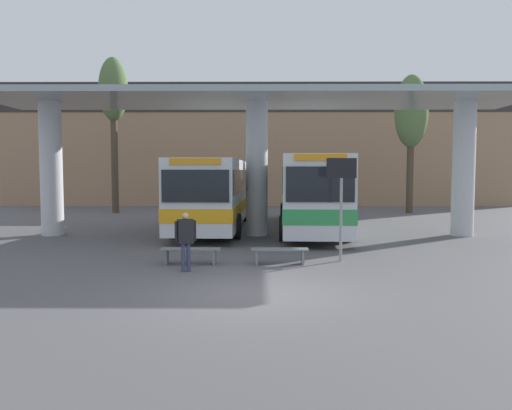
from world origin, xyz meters
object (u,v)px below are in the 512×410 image
(transit_bus_left_bay, at_px, (216,190))
(poplar_tree_behind_right, at_px, (113,95))
(poplar_tree_behind_left, at_px, (411,114))
(waiting_bench_near_pillar, at_px, (280,253))
(waiting_bench_mid_platform, at_px, (191,252))
(transit_bus_center_bay, at_px, (310,190))
(pedestrian_waiting, at_px, (186,236))
(info_sign_platform, at_px, (341,188))

(transit_bus_left_bay, relative_size, poplar_tree_behind_right, 1.26)
(poplar_tree_behind_left, xyz_separation_m, poplar_tree_behind_right, (-18.98, -0.02, 1.20))
(poplar_tree_behind_left, relative_size, poplar_tree_behind_right, 0.89)
(waiting_bench_near_pillar, relative_size, poplar_tree_behind_right, 0.17)
(waiting_bench_mid_platform, relative_size, poplar_tree_behind_left, 0.20)
(transit_bus_center_bay, relative_size, waiting_bench_near_pillar, 7.48)
(waiting_bench_mid_platform, xyz_separation_m, poplar_tree_behind_right, (-7.29, 17.60, 7.18))
(transit_bus_left_bay, bearing_deg, waiting_bench_mid_platform, 91.98)
(transit_bus_center_bay, xyz_separation_m, pedestrian_waiting, (-4.35, -9.65, -0.87))
(transit_bus_left_bay, bearing_deg, poplar_tree_behind_left, -142.68)
(transit_bus_left_bay, distance_m, transit_bus_center_bay, 4.48)
(transit_bus_center_bay, height_order, poplar_tree_behind_left, poplar_tree_behind_left)
(transit_bus_center_bay, distance_m, pedestrian_waiting, 10.62)
(poplar_tree_behind_left, distance_m, poplar_tree_behind_right, 19.02)
(transit_bus_center_bay, distance_m, poplar_tree_behind_right, 15.83)
(transit_bus_center_bay, bearing_deg, waiting_bench_mid_platform, 65.61)
(poplar_tree_behind_right, bearing_deg, info_sign_platform, -55.42)
(pedestrian_waiting, bearing_deg, waiting_bench_mid_platform, 70.67)
(transit_bus_center_bay, height_order, pedestrian_waiting, transit_bus_center_bay)
(waiting_bench_near_pillar, distance_m, waiting_bench_mid_platform, 2.62)
(pedestrian_waiting, xyz_separation_m, poplar_tree_behind_left, (11.66, 18.73, 5.34))
(poplar_tree_behind_left, bearing_deg, transit_bus_left_bay, -144.35)
(transit_bus_center_bay, height_order, waiting_bench_mid_platform, transit_bus_center_bay)
(transit_bus_left_bay, relative_size, info_sign_platform, 4.01)
(transit_bus_center_bay, bearing_deg, poplar_tree_behind_right, -35.08)
(info_sign_platform, xyz_separation_m, poplar_tree_behind_right, (-11.78, 17.09, 5.31))
(poplar_tree_behind_left, bearing_deg, info_sign_platform, -112.83)
(waiting_bench_near_pillar, relative_size, poplar_tree_behind_left, 0.19)
(transit_bus_center_bay, bearing_deg, transit_bus_left_bay, -5.80)
(transit_bus_left_bay, distance_m, poplar_tree_behind_right, 12.49)
(transit_bus_left_bay, xyz_separation_m, poplar_tree_behind_left, (11.74, 8.42, 4.53))
(waiting_bench_near_pillar, relative_size, info_sign_platform, 0.54)
(transit_bus_center_bay, relative_size, poplar_tree_behind_right, 1.26)
(transit_bus_left_bay, relative_size, transit_bus_center_bay, 0.99)
(waiting_bench_near_pillar, distance_m, pedestrian_waiting, 2.90)
(info_sign_platform, bearing_deg, pedestrian_waiting, -159.97)
(poplar_tree_behind_left, bearing_deg, poplar_tree_behind_right, -179.95)
(poplar_tree_behind_left, bearing_deg, waiting_bench_mid_platform, -123.57)
(transit_bus_left_bay, height_order, pedestrian_waiting, transit_bus_left_bay)
(waiting_bench_near_pillar, xyz_separation_m, poplar_tree_behind_right, (-9.91, 17.60, 7.18))
(transit_bus_left_bay, distance_m, pedestrian_waiting, 10.35)
(waiting_bench_mid_platform, bearing_deg, waiting_bench_near_pillar, 0.00)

